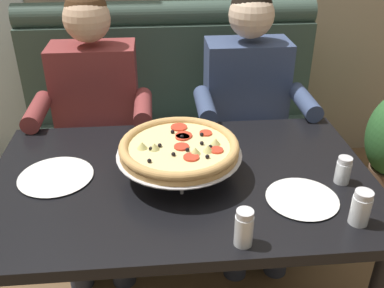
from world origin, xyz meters
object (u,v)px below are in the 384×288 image
Objects in this scene: plate_near_right at (302,197)px; diner_left at (96,116)px; booth_bench at (172,143)px; shaker_parmesan at (343,172)px; diner_right at (249,110)px; shaker_oregano at (244,230)px; pizza at (179,148)px; dining_table at (182,198)px; shaker_pepper_flakes at (360,210)px; plate_near_left at (56,175)px.

diner_left is at bearing 133.58° from plate_near_right.
booth_bench is 1.17m from shaker_parmesan.
booth_bench is 0.55m from diner_right.
diner_right is at bearing 103.95° from shaker_parmesan.
diner_right is at bearing 90.60° from plate_near_right.
shaker_oregano is (0.15, -1.23, 0.41)m from booth_bench.
plate_near_right is at bearing -25.12° from pizza.
dining_table is 0.20m from pizza.
pizza is 0.40m from shaker_oregano.
booth_bench reaches higher than pizza.
shaker_oregano is 1.02× the size of shaker_pepper_flakes.
shaker_pepper_flakes is 0.43× the size of plate_near_left.
diner_right is 11.14× the size of shaker_oregano.
diner_left reaches higher than dining_table.
booth_bench is at bearing 96.83° from shaker_oregano.
shaker_parmesan reaches higher than dining_table.
diner_left is 1.00× the size of diner_right.
pizza reaches higher than plate_near_left.
booth_bench is at bearing 62.73° from plate_near_left.
dining_table is at bearing 150.13° from shaker_pepper_flakes.
plate_near_left is at bearing 146.71° from shaker_oregano.
pizza is at bearing 149.38° from shaker_pepper_flakes.
dining_table is at bearing -120.88° from diner_right.
shaker_oregano is at bearing -67.15° from dining_table.
diner_left is 11.40× the size of shaker_pepper_flakes.
plate_near_left and plate_near_right have the same top height.
diner_left is 11.14× the size of shaker_oregano.
diner_right is (0.37, 0.62, 0.05)m from dining_table.
shaker_parmesan is 0.41× the size of plate_near_right.
shaker_oregano is 0.30m from plate_near_right.
dining_table is 0.42m from plate_near_right.
shaker_oregano reaches higher than plate_near_left.
plate_near_left is (-0.44, -0.85, 0.37)m from booth_bench.
shaker_oregano is at bearing -170.65° from shaker_pepper_flakes.
dining_table is at bearing -90.00° from booth_bench.
diner_left reaches higher than pizza.
pizza is 3.75× the size of shaker_oregano.
plate_near_right is (0.38, -0.18, -0.10)m from pizza.
plate_near_left is (-0.44, 0.03, 0.10)m from dining_table.
pizza is 0.44m from plate_near_left.
shaker_pepper_flakes is at bearing -43.60° from plate_near_right.
diner_right reaches higher than shaker_parmesan.
shaker_pepper_flakes reaches higher than shaker_parmesan.
dining_table is 11.99× the size of shaker_pepper_flakes.
booth_bench is 1.17m from plate_near_right.
shaker_parmesan is at bearing -6.63° from plate_near_left.
diner_left is (-0.37, 0.62, 0.05)m from dining_table.
pizza is (-0.01, -0.87, 0.47)m from booth_bench.
pizza is at bearing -2.75° from plate_near_left.
booth_bench is at bearing 89.56° from pizza.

